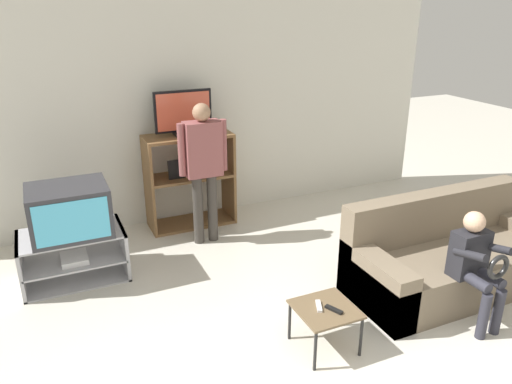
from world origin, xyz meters
TOP-DOWN VIEW (x-y plane):
  - wall_back at (0.00, 3.90)m, footprint 6.40×0.06m
  - tv_stand at (-1.56, 2.85)m, footprint 0.95×0.57m
  - television_main at (-1.54, 2.84)m, footprint 0.71×0.57m
  - media_shelf at (-0.16, 3.61)m, footprint 0.99×0.44m
  - television_flat at (-0.19, 3.62)m, footprint 0.65×0.20m
  - snack_table at (0.09, 0.99)m, footprint 0.44×0.44m
  - remote_control_black at (0.13, 0.94)m, footprint 0.09×0.15m
  - remote_control_white at (0.05, 1.03)m, footprint 0.09×0.15m
  - couch at (1.62, 1.30)m, footprint 1.98×0.84m
  - person_standing_adult at (-0.15, 3.10)m, footprint 0.53×0.20m
  - person_seated_child at (1.36, 0.80)m, footprint 0.33×0.43m

SIDE VIEW (x-z plane):
  - tv_stand at x=-1.56m, z-range 0.00..0.48m
  - couch at x=1.62m, z-range -0.14..0.71m
  - snack_table at x=0.09m, z-range 0.14..0.49m
  - remote_control_black at x=0.13m, z-range 0.35..0.37m
  - remote_control_white at x=0.05m, z-range 0.35..0.37m
  - media_shelf at x=-0.16m, z-range 0.01..1.11m
  - person_seated_child at x=1.36m, z-range 0.08..1.04m
  - television_main at x=-1.54m, z-range 0.48..0.95m
  - person_standing_adult at x=-0.15m, z-range 0.16..1.70m
  - wall_back at x=0.00m, z-range 0.00..2.60m
  - television_flat at x=-0.19m, z-range 1.08..1.58m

